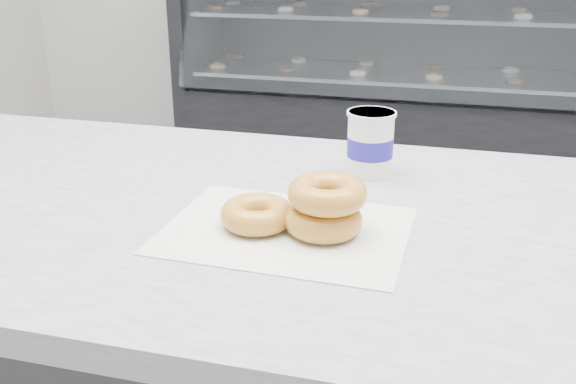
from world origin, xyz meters
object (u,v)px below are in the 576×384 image
Objects in this scene: donut_single at (257,214)px; donut_stack at (325,207)px; display_case at (397,89)px; coffee_cup at (370,143)px.

donut_stack is at bearing 2.92° from donut_single.
donut_single is (0.06, -2.79, 0.43)m from display_case.
donut_single is at bearing -88.82° from display_case.
donut_stack reaches higher than donut_single.
coffee_cup reaches higher than donut_single.
display_case is at bearing 93.19° from donut_stack.
donut_single is 0.29m from coffee_cup.
coffee_cup reaches higher than donut_stack.
display_case is 2.82m from donut_stack.
display_case is 21.23× the size of coffee_cup.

